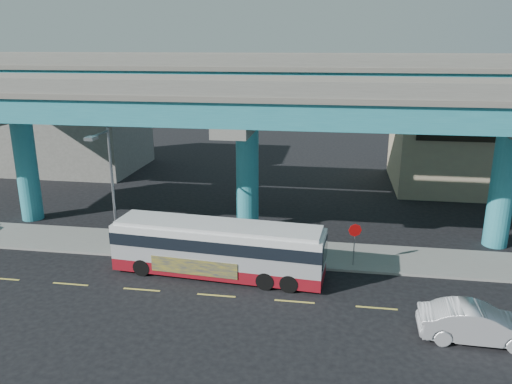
% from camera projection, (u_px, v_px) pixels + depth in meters
% --- Properties ---
extents(ground, '(120.00, 120.00, 0.00)m').
position_uv_depth(ground, '(218.00, 293.00, 25.74)').
color(ground, black).
rests_on(ground, ground).
extents(sidewalk, '(70.00, 4.00, 0.15)m').
position_uv_depth(sidewalk, '(238.00, 250.00, 30.92)').
color(sidewalk, gray).
rests_on(sidewalk, ground).
extents(lane_markings, '(58.00, 0.12, 0.01)m').
position_uv_depth(lane_markings, '(216.00, 295.00, 25.45)').
color(lane_markings, '#D8C64C').
rests_on(lane_markings, ground).
extents(viaduct, '(52.00, 12.40, 11.70)m').
position_uv_depth(viaduct, '(247.00, 96.00, 31.74)').
color(viaduct, teal).
rests_on(viaduct, ground).
extents(building_beige, '(14.00, 10.23, 7.00)m').
position_uv_depth(building_beige, '(476.00, 148.00, 43.78)').
color(building_beige, tan).
rests_on(building_beige, ground).
extents(building_concrete, '(12.00, 10.00, 9.00)m').
position_uv_depth(building_concrete, '(78.00, 125.00, 50.16)').
color(building_concrete, gray).
rests_on(building_concrete, ground).
extents(transit_bus, '(11.88, 3.47, 3.01)m').
position_uv_depth(transit_bus, '(218.00, 247.00, 27.32)').
color(transit_bus, maroon).
rests_on(transit_bus, ground).
extents(sedan, '(1.98, 4.97, 1.61)m').
position_uv_depth(sedan, '(477.00, 324.00, 21.42)').
color(sedan, '#BCBCC1').
rests_on(sedan, ground).
extents(street_lamp, '(0.50, 2.49, 7.61)m').
position_uv_depth(street_lamp, '(107.00, 175.00, 28.61)').
color(street_lamp, gray).
rests_on(street_lamp, sidewalk).
extents(stop_sign, '(0.74, 0.22, 2.51)m').
position_uv_depth(stop_sign, '(355.00, 236.00, 28.08)').
color(stop_sign, gray).
rests_on(stop_sign, sidewalk).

